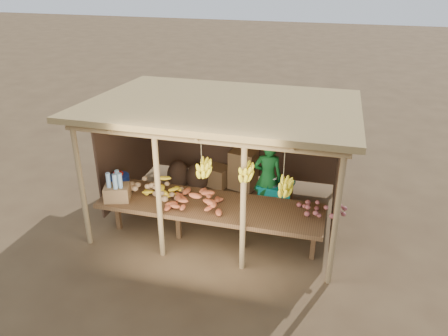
# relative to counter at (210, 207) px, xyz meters

# --- Properties ---
(ground) EXTENTS (60.00, 60.00, 0.00)m
(ground) POSITION_rel_counter_xyz_m (-0.00, 0.95, -0.74)
(ground) COLOR brown
(ground) RESTS_ON ground
(stall_structure) EXTENTS (4.70, 3.50, 2.43)m
(stall_structure) POSITION_rel_counter_xyz_m (0.08, 0.95, 1.18)
(stall_structure) COLOR #A58455
(stall_structure) RESTS_ON ground
(counter) EXTENTS (3.90, 1.05, 0.80)m
(counter) POSITION_rel_counter_xyz_m (0.00, 0.00, 0.00)
(counter) COLOR brown
(counter) RESTS_ON ground
(potato_heap) EXTENTS (1.13, 0.74, 0.37)m
(potato_heap) POSITION_rel_counter_xyz_m (-1.10, -0.07, 0.25)
(potato_heap) COLOR tan
(potato_heap) RESTS_ON counter
(sweet_potato_heap) EXTENTS (1.05, 0.73, 0.36)m
(sweet_potato_heap) POSITION_rel_counter_xyz_m (-0.17, -0.13, 0.24)
(sweet_potato_heap) COLOR #C35932
(sweet_potato_heap) RESTS_ON counter
(onion_heap) EXTENTS (0.97, 0.72, 0.36)m
(onion_heap) POSITION_rel_counter_xyz_m (1.90, 0.09, 0.24)
(onion_heap) COLOR #A65251
(onion_heap) RESTS_ON counter
(banana_pile) EXTENTS (0.75, 0.54, 0.35)m
(banana_pile) POSITION_rel_counter_xyz_m (-0.88, 0.08, 0.24)
(banana_pile) COLOR yellow
(banana_pile) RESTS_ON counter
(tomato_basin) EXTENTS (0.40, 0.40, 0.21)m
(tomato_basin) POSITION_rel_counter_xyz_m (-1.90, 0.35, 0.15)
(tomato_basin) COLOR navy
(tomato_basin) RESTS_ON counter
(bottle_box) EXTENTS (0.51, 0.45, 0.54)m
(bottle_box) POSITION_rel_counter_xyz_m (-1.61, -0.26, 0.27)
(bottle_box) COLOR olive
(bottle_box) RESTS_ON counter
(vendor) EXTENTS (0.61, 0.46, 1.52)m
(vendor) POSITION_rel_counter_xyz_m (0.78, 1.35, 0.02)
(vendor) COLOR #186F2A
(vendor) RESTS_ON ground
(tarp_crate) EXTENTS (0.72, 0.65, 0.77)m
(tarp_crate) POSITION_rel_counter_xyz_m (0.94, 1.44, -0.42)
(tarp_crate) COLOR brown
(tarp_crate) RESTS_ON ground
(carton_stack) EXTENTS (1.24, 0.56, 0.88)m
(carton_stack) POSITION_rel_counter_xyz_m (-0.09, 2.15, -0.35)
(carton_stack) COLOR olive
(carton_stack) RESTS_ON ground
(burlap_sacks) EXTENTS (0.95, 0.50, 0.67)m
(burlap_sacks) POSITION_rel_counter_xyz_m (-1.11, 1.97, -0.45)
(burlap_sacks) COLOR #4A3222
(burlap_sacks) RESTS_ON ground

